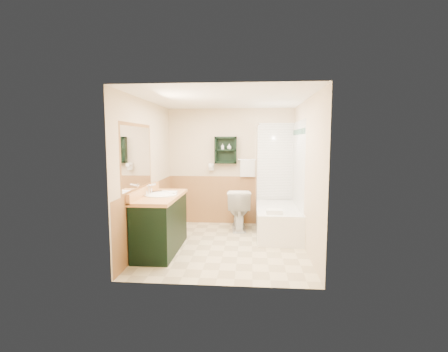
{
  "coord_description": "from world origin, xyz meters",
  "views": [
    {
      "loc": [
        0.41,
        -5.23,
        1.75
      ],
      "look_at": [
        -0.03,
        0.2,
        1.15
      ],
      "focal_mm": 26.0,
      "sensor_mm": 36.0,
      "label": 1
    }
  ],
  "objects_px": {
    "wall_shelf": "(226,150)",
    "toilet": "(238,209)",
    "bathtub": "(278,221)",
    "soap_bottle_a": "(223,148)",
    "vanity": "(161,223)",
    "hair_dryer": "(211,167)",
    "vanity_book": "(153,186)",
    "soap_bottle_b": "(229,147)"
  },
  "relations": [
    {
      "from": "vanity",
      "to": "soap_bottle_a",
      "type": "distance_m",
      "value": 2.22
    },
    {
      "from": "hair_dryer",
      "to": "toilet",
      "type": "bearing_deg",
      "value": -33.41
    },
    {
      "from": "wall_shelf",
      "to": "toilet",
      "type": "height_order",
      "value": "wall_shelf"
    },
    {
      "from": "wall_shelf",
      "to": "vanity_book",
      "type": "relative_size",
      "value": 2.21
    },
    {
      "from": "vanity",
      "to": "soap_bottle_a",
      "type": "relative_size",
      "value": 12.14
    },
    {
      "from": "hair_dryer",
      "to": "soap_bottle_a",
      "type": "distance_m",
      "value": 0.46
    },
    {
      "from": "hair_dryer",
      "to": "toilet",
      "type": "height_order",
      "value": "hair_dryer"
    },
    {
      "from": "toilet",
      "to": "wall_shelf",
      "type": "bearing_deg",
      "value": -55.65
    },
    {
      "from": "vanity_book",
      "to": "soap_bottle_b",
      "type": "distance_m",
      "value": 2.03
    },
    {
      "from": "bathtub",
      "to": "toilet",
      "type": "distance_m",
      "value": 0.83
    },
    {
      "from": "hair_dryer",
      "to": "vanity_book",
      "type": "relative_size",
      "value": 0.97
    },
    {
      "from": "wall_shelf",
      "to": "hair_dryer",
      "type": "height_order",
      "value": "wall_shelf"
    },
    {
      "from": "wall_shelf",
      "to": "toilet",
      "type": "bearing_deg",
      "value": -51.78
    },
    {
      "from": "hair_dryer",
      "to": "bathtub",
      "type": "relative_size",
      "value": 0.16
    },
    {
      "from": "vanity_book",
      "to": "soap_bottle_a",
      "type": "xyz_separation_m",
      "value": [
        1.0,
        1.57,
        0.58
      ]
    },
    {
      "from": "bathtub",
      "to": "soap_bottle_a",
      "type": "xyz_separation_m",
      "value": [
        -1.09,
        0.71,
        1.33
      ]
    },
    {
      "from": "toilet",
      "to": "soap_bottle_a",
      "type": "bearing_deg",
      "value": -49.63
    },
    {
      "from": "vanity",
      "to": "bathtub",
      "type": "distance_m",
      "value": 2.18
    },
    {
      "from": "soap_bottle_b",
      "to": "hair_dryer",
      "type": "bearing_deg",
      "value": 175.41
    },
    {
      "from": "wall_shelf",
      "to": "vanity",
      "type": "relative_size",
      "value": 0.39
    },
    {
      "from": "vanity",
      "to": "toilet",
      "type": "bearing_deg",
      "value": 49.1
    },
    {
      "from": "hair_dryer",
      "to": "soap_bottle_b",
      "type": "height_order",
      "value": "soap_bottle_b"
    },
    {
      "from": "vanity",
      "to": "toilet",
      "type": "height_order",
      "value": "vanity"
    },
    {
      "from": "toilet",
      "to": "soap_bottle_b",
      "type": "xyz_separation_m",
      "value": [
        -0.21,
        0.35,
        1.21
      ]
    },
    {
      "from": "wall_shelf",
      "to": "soap_bottle_a",
      "type": "relative_size",
      "value": 4.74
    },
    {
      "from": "vanity",
      "to": "vanity_book",
      "type": "xyz_separation_m",
      "value": [
        -0.17,
        0.15,
        0.57
      ]
    },
    {
      "from": "wall_shelf",
      "to": "soap_bottle_a",
      "type": "distance_m",
      "value": 0.08
    },
    {
      "from": "hair_dryer",
      "to": "wall_shelf",
      "type": "bearing_deg",
      "value": -4.76
    },
    {
      "from": "toilet",
      "to": "bathtub",
      "type": "bearing_deg",
      "value": 150.76
    },
    {
      "from": "vanity",
      "to": "toilet",
      "type": "xyz_separation_m",
      "value": [
        1.18,
        1.36,
        -0.05
      ]
    },
    {
      "from": "vanity_book",
      "to": "hair_dryer",
      "type": "bearing_deg",
      "value": 34.43
    },
    {
      "from": "wall_shelf",
      "to": "hair_dryer",
      "type": "distance_m",
      "value": 0.46
    },
    {
      "from": "vanity",
      "to": "bathtub",
      "type": "height_order",
      "value": "vanity"
    },
    {
      "from": "soap_bottle_b",
      "to": "bathtub",
      "type": "bearing_deg",
      "value": -36.62
    },
    {
      "from": "wall_shelf",
      "to": "soap_bottle_a",
      "type": "xyz_separation_m",
      "value": [
        -0.06,
        -0.01,
        0.04
      ]
    },
    {
      "from": "wall_shelf",
      "to": "vanity",
      "type": "distance_m",
      "value": 2.23
    },
    {
      "from": "toilet",
      "to": "soap_bottle_a",
      "type": "xyz_separation_m",
      "value": [
        -0.35,
        0.35,
        1.19
      ]
    },
    {
      "from": "wall_shelf",
      "to": "bathtub",
      "type": "bearing_deg",
      "value": -34.77
    },
    {
      "from": "hair_dryer",
      "to": "vanity_book",
      "type": "height_order",
      "value": "hair_dryer"
    },
    {
      "from": "wall_shelf",
      "to": "toilet",
      "type": "distance_m",
      "value": 1.24
    },
    {
      "from": "bathtub",
      "to": "vanity",
      "type": "bearing_deg",
      "value": -152.29
    },
    {
      "from": "bathtub",
      "to": "hair_dryer",
      "type": "bearing_deg",
      "value": 150.93
    }
  ]
}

